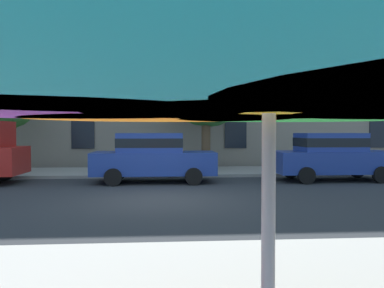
% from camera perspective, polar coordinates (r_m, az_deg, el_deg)
% --- Properties ---
extents(ground_plane, '(120.00, 120.00, 0.00)m').
position_cam_1_polar(ground_plane, '(10.81, -4.76, -8.01)').
color(ground_plane, '#2D3033').
extents(sidewalk_far, '(56.00, 3.60, 0.12)m').
position_cam_1_polar(sidewalk_far, '(17.54, -4.59, -4.00)').
color(sidewalk_far, '#9E998E').
rests_on(sidewalk_far, ground).
extents(apartment_building, '(45.10, 12.08, 12.80)m').
position_cam_1_polar(apartment_building, '(26.04, -4.54, 11.92)').
color(apartment_building, gray).
rests_on(apartment_building, ground).
extents(sedan_blue, '(4.40, 1.98, 1.78)m').
position_cam_1_polar(sedan_blue, '(14.38, -5.69, -1.74)').
color(sedan_blue, navy).
rests_on(sedan_blue, ground).
extents(sedan_blue_midblock, '(4.40, 1.98, 1.78)m').
position_cam_1_polar(sedan_blue_midblock, '(15.72, 19.52, -1.53)').
color(sedan_blue_midblock, navy).
rests_on(sedan_blue_midblock, ground).
extents(street_tree_left, '(2.72, 2.49, 4.29)m').
position_cam_1_polar(street_tree_left, '(18.92, -25.46, 5.19)').
color(street_tree_left, '#4C3823').
rests_on(street_tree_left, ground).
extents(street_tree_middle, '(3.34, 3.09, 5.26)m').
position_cam_1_polar(street_tree_middle, '(17.86, 1.59, 7.14)').
color(street_tree_middle, brown).
rests_on(street_tree_middle, ground).
extents(patio_umbrella, '(3.51, 3.26, 2.47)m').
position_cam_1_polar(patio_umbrella, '(1.74, 11.06, 12.14)').
color(patio_umbrella, silver).
rests_on(patio_umbrella, ground).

